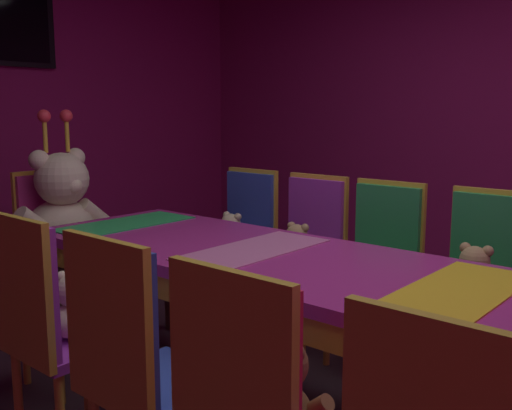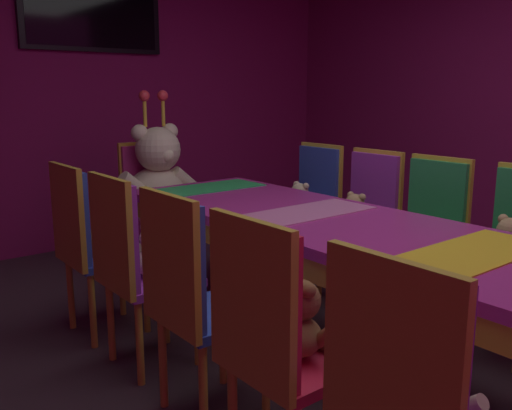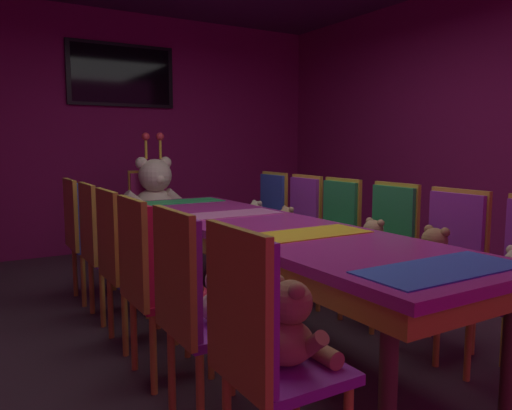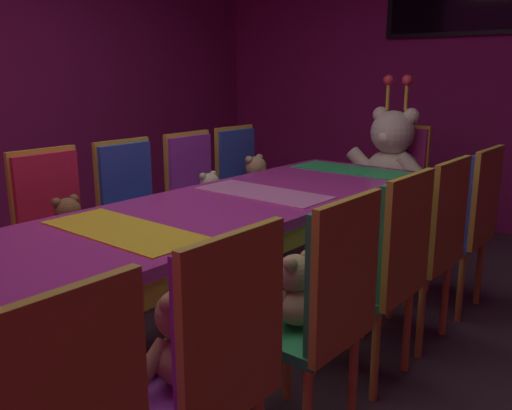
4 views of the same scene
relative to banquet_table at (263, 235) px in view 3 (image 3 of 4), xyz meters
name	(u,v)px [view 3 (image 3 of 4)]	position (x,y,z in m)	size (l,w,h in m)	color
ground_plane	(262,331)	(0.00, 0.00, -0.66)	(7.90, 7.90, 0.00)	#3F2D38
wall_back	(121,132)	(0.00, 3.20, 0.74)	(5.20, 0.12, 2.80)	#8C1959
wall_right	(506,128)	(2.60, 0.00, 0.74)	(0.12, 6.40, 2.80)	#8C1959
banquet_table	(263,235)	(0.00, 0.00, 0.00)	(0.90, 3.34, 0.75)	#B22D8C
chair_left_0	(257,336)	(-0.85, -1.34, -0.06)	(0.42, 0.41, 0.98)	purple
teddy_left_0	(292,328)	(-0.70, -1.34, -0.06)	(0.27, 0.34, 0.32)	#9E7247
chair_left_1	(191,297)	(-0.87, -0.81, -0.06)	(0.42, 0.41, 0.98)	purple
teddy_left_1	(221,298)	(-0.73, -0.81, -0.09)	(0.22, 0.28, 0.26)	beige
chair_left_2	(148,271)	(-0.88, -0.28, -0.06)	(0.42, 0.41, 0.98)	red
teddy_left_2	(174,270)	(-0.74, -0.28, -0.08)	(0.24, 0.30, 0.29)	brown
chair_left_3	(121,252)	(-0.87, 0.25, -0.06)	(0.42, 0.41, 0.98)	#2D47B2
chair_left_4	(100,238)	(-0.86, 0.80, -0.06)	(0.42, 0.41, 0.98)	purple
teddy_left_4	(120,239)	(-0.72, 0.80, -0.08)	(0.22, 0.29, 0.27)	beige
chair_left_5	(82,228)	(-0.88, 1.31, -0.06)	(0.42, 0.41, 0.98)	#2D47B2
teddy_left_5	(100,226)	(-0.74, 1.31, -0.06)	(0.27, 0.34, 0.32)	tan
chair_right_1	(449,253)	(0.85, -0.80, -0.06)	(0.42, 0.41, 0.98)	purple
teddy_right_1	(433,256)	(0.70, -0.80, -0.06)	(0.26, 0.33, 0.31)	#9E7247
chair_right_2	(387,238)	(0.88, -0.26, -0.06)	(0.42, 0.41, 0.98)	#268C4C
teddy_right_2	(372,242)	(0.74, -0.26, -0.08)	(0.23, 0.30, 0.29)	tan
chair_right_3	(335,227)	(0.86, 0.29, -0.06)	(0.42, 0.41, 0.98)	#268C4C
chair_right_4	(299,219)	(0.86, 0.77, -0.06)	(0.42, 0.41, 0.98)	purple
teddy_right_4	(286,224)	(0.72, 0.77, -0.09)	(0.21, 0.28, 0.26)	tan
chair_right_5	(268,212)	(0.87, 1.30, -0.06)	(0.42, 0.41, 0.98)	#2D47B2
teddy_right_5	(255,216)	(0.73, 1.30, -0.09)	(0.22, 0.28, 0.26)	beige
throne_chair	(151,208)	(0.00, 2.21, -0.06)	(0.41, 0.42, 0.98)	#CC338C
king_teddy_bear	(156,195)	(0.00, 2.04, 0.09)	(0.71, 0.55, 0.91)	beige
wall_tv	(122,75)	(0.00, 3.11, 1.39)	(1.23, 0.06, 0.71)	black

